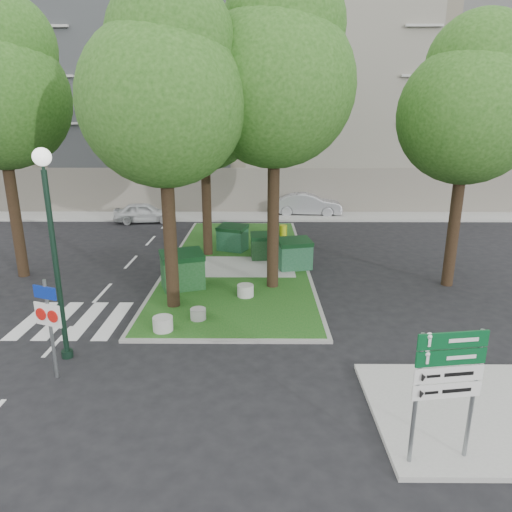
{
  "coord_description": "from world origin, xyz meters",
  "views": [
    {
      "loc": [
        1.48,
        -12.26,
        6.24
      ],
      "look_at": [
        1.37,
        2.21,
        2.0
      ],
      "focal_mm": 32.0,
      "sensor_mm": 36.0,
      "label": 1
    }
  ],
  "objects_px": {
    "tree_median_near_right": "(277,70)",
    "bollard_left": "(163,324)",
    "litter_bin": "(283,232)",
    "car_white": "(145,213)",
    "tree_median_far": "(276,79)",
    "dumpster_c": "(265,246)",
    "bollard_mid": "(198,314)",
    "tree_median_near_left": "(165,86)",
    "car_silver": "(307,204)",
    "dumpster_b": "(232,238)",
    "dumpster_d": "(294,254)",
    "tree_street_right": "(471,101)",
    "directional_sign": "(447,376)",
    "street_lamp": "(52,232)",
    "dumpster_a": "(183,270)",
    "traffic_sign_pole": "(49,316)",
    "tree_median_mid": "(206,105)",
    "bollard_right": "(245,291)"
  },
  "relations": [
    {
      "from": "tree_median_near_left",
      "to": "bollard_mid",
      "type": "distance_m",
      "value": 7.18
    },
    {
      "from": "tree_median_far",
      "to": "dumpster_c",
      "type": "distance_m",
      "value": 8.54
    },
    {
      "from": "car_white",
      "to": "directional_sign",
      "type": "bearing_deg",
      "value": -160.59
    },
    {
      "from": "tree_street_right",
      "to": "dumpster_c",
      "type": "bearing_deg",
      "value": 156.62
    },
    {
      "from": "tree_median_near_right",
      "to": "tree_median_far",
      "type": "height_order",
      "value": "tree_median_far"
    },
    {
      "from": "tree_median_near_right",
      "to": "dumpster_a",
      "type": "relative_size",
      "value": 6.13
    },
    {
      "from": "bollard_right",
      "to": "car_white",
      "type": "relative_size",
      "value": 0.16
    },
    {
      "from": "tree_median_near_right",
      "to": "street_lamp",
      "type": "xyz_separation_m",
      "value": [
        -5.92,
        -5.52,
        -4.42
      ]
    },
    {
      "from": "tree_median_near_right",
      "to": "directional_sign",
      "type": "height_order",
      "value": "tree_median_near_right"
    },
    {
      "from": "litter_bin",
      "to": "car_white",
      "type": "distance_m",
      "value": 9.9
    },
    {
      "from": "dumpster_c",
      "to": "car_silver",
      "type": "height_order",
      "value": "car_silver"
    },
    {
      "from": "dumpster_d",
      "to": "traffic_sign_pole",
      "type": "relative_size",
      "value": 0.63
    },
    {
      "from": "tree_median_near_right",
      "to": "bollard_left",
      "type": "distance_m",
      "value": 9.36
    },
    {
      "from": "tree_median_mid",
      "to": "tree_street_right",
      "type": "bearing_deg",
      "value": -21.8
    },
    {
      "from": "dumpster_b",
      "to": "car_silver",
      "type": "relative_size",
      "value": 0.35
    },
    {
      "from": "bollard_left",
      "to": "directional_sign",
      "type": "distance_m",
      "value": 8.52
    },
    {
      "from": "bollard_mid",
      "to": "car_silver",
      "type": "relative_size",
      "value": 0.11
    },
    {
      "from": "tree_median_near_right",
      "to": "tree_street_right",
      "type": "distance_m",
      "value": 7.09
    },
    {
      "from": "street_lamp",
      "to": "car_silver",
      "type": "distance_m",
      "value": 22.16
    },
    {
      "from": "tree_median_near_right",
      "to": "tree_median_mid",
      "type": "distance_m",
      "value": 5.5
    },
    {
      "from": "dumpster_c",
      "to": "street_lamp",
      "type": "bearing_deg",
      "value": -125.43
    },
    {
      "from": "tree_median_near_left",
      "to": "car_silver",
      "type": "relative_size",
      "value": 2.23
    },
    {
      "from": "tree_median_mid",
      "to": "tree_median_near_left",
      "type": "bearing_deg",
      "value": -94.4
    },
    {
      "from": "dumpster_b",
      "to": "dumpster_d",
      "type": "distance_m",
      "value": 4.11
    },
    {
      "from": "tree_median_near_left",
      "to": "directional_sign",
      "type": "relative_size",
      "value": 4.0
    },
    {
      "from": "tree_street_right",
      "to": "litter_bin",
      "type": "relative_size",
      "value": 13.61
    },
    {
      "from": "car_silver",
      "to": "dumpster_d",
      "type": "bearing_deg",
      "value": 175.83
    },
    {
      "from": "bollard_mid",
      "to": "car_white",
      "type": "xyz_separation_m",
      "value": [
        -5.45,
        15.42,
        0.35
      ]
    },
    {
      "from": "tree_median_mid",
      "to": "tree_street_right",
      "type": "xyz_separation_m",
      "value": [
        10.0,
        -4.0,
        0.0
      ]
    },
    {
      "from": "tree_median_mid",
      "to": "litter_bin",
      "type": "xyz_separation_m",
      "value": [
        3.71,
        3.06,
        -6.49
      ]
    },
    {
      "from": "tree_median_far",
      "to": "dumpster_c",
      "type": "bearing_deg",
      "value": -97.99
    },
    {
      "from": "bollard_right",
      "to": "directional_sign",
      "type": "relative_size",
      "value": 0.23
    },
    {
      "from": "tree_median_near_left",
      "to": "tree_street_right",
      "type": "relative_size",
      "value": 1.05
    },
    {
      "from": "dumpster_a",
      "to": "traffic_sign_pole",
      "type": "xyz_separation_m",
      "value": [
        -2.22,
        -6.27,
        0.86
      ]
    },
    {
      "from": "bollard_mid",
      "to": "tree_street_right",
      "type": "bearing_deg",
      "value": 21.2
    },
    {
      "from": "dumpster_a",
      "to": "dumpster_b",
      "type": "bearing_deg",
      "value": 53.68
    },
    {
      "from": "dumpster_d",
      "to": "street_lamp",
      "type": "xyz_separation_m",
      "value": [
        -6.83,
        -7.72,
        2.8
      ]
    },
    {
      "from": "tree_street_right",
      "to": "car_white",
      "type": "relative_size",
      "value": 2.62
    },
    {
      "from": "bollard_right",
      "to": "car_white",
      "type": "height_order",
      "value": "car_white"
    },
    {
      "from": "tree_street_right",
      "to": "tree_median_near_right",
      "type": "bearing_deg",
      "value": -175.91
    },
    {
      "from": "dumpster_d",
      "to": "bollard_mid",
      "type": "distance_m",
      "value": 6.46
    },
    {
      "from": "bollard_right",
      "to": "bollard_left",
      "type": "bearing_deg",
      "value": -130.14
    },
    {
      "from": "dumpster_a",
      "to": "tree_street_right",
      "type": "bearing_deg",
      "value": -15.66
    },
    {
      "from": "street_lamp",
      "to": "car_white",
      "type": "height_order",
      "value": "street_lamp"
    },
    {
      "from": "dumpster_a",
      "to": "bollard_mid",
      "type": "relative_size",
      "value": 3.71
    },
    {
      "from": "litter_bin",
      "to": "car_white",
      "type": "bearing_deg",
      "value": 152.0
    },
    {
      "from": "tree_median_mid",
      "to": "car_silver",
      "type": "xyz_separation_m",
      "value": [
        5.75,
        10.18,
        -6.2
      ]
    },
    {
      "from": "dumpster_b",
      "to": "bollard_left",
      "type": "bearing_deg",
      "value": -77.73
    },
    {
      "from": "bollard_mid",
      "to": "litter_bin",
      "type": "relative_size",
      "value": 0.68
    },
    {
      "from": "bollard_mid",
      "to": "dumpster_b",
      "type": "bearing_deg",
      "value": 85.6
    }
  ]
}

